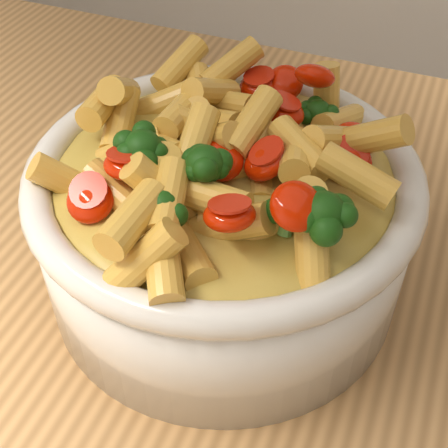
% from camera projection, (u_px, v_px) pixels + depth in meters
% --- Properties ---
extents(table, '(1.20, 0.80, 0.90)m').
position_uv_depth(table, '(312.00, 435.00, 0.49)').
color(table, tan).
rests_on(table, ground).
extents(serving_bowl, '(0.26, 0.26, 0.11)m').
position_uv_depth(serving_bowl, '(224.00, 223.00, 0.43)').
color(serving_bowl, silver).
rests_on(serving_bowl, table).
extents(pasta_salad, '(0.20, 0.20, 0.05)m').
position_uv_depth(pasta_salad, '(224.00, 141.00, 0.38)').
color(pasta_salad, gold).
rests_on(pasta_salad, serving_bowl).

